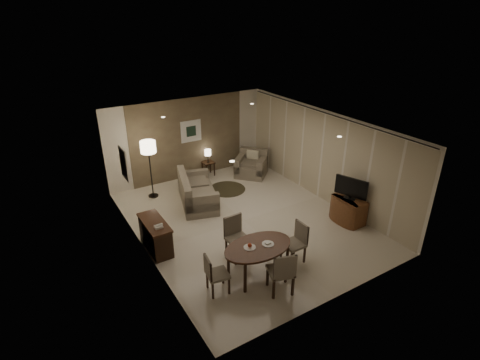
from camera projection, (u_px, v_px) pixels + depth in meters
room_shell at (236, 171)px, 10.01m from camera, size 5.50×7.00×2.70m
taupe_accent at (188, 139)px, 12.39m from camera, size 3.96×0.03×2.70m
curtain_wall at (321, 157)px, 10.98m from camera, size 0.08×6.70×2.58m
curtain_rod at (326, 113)px, 10.42m from camera, size 0.03×6.80×0.03m
art_back_frame at (191, 131)px, 12.31m from camera, size 0.72×0.03×0.72m
art_back_canvas at (191, 131)px, 12.30m from camera, size 0.34×0.01×0.34m
art_left_frame at (124, 164)px, 9.13m from camera, size 0.03×0.60×0.80m
art_left_canvas at (124, 164)px, 9.13m from camera, size 0.01×0.46×0.64m
downlight_nl at (232, 161)px, 7.08m from camera, size 0.10×0.10×0.01m
downlight_nr at (339, 137)px, 8.40m from camera, size 0.10×0.10×0.01m
downlight_fl at (163, 117)px, 9.86m from camera, size 0.10×0.10×0.01m
downlight_fr at (252, 104)px, 11.18m from camera, size 0.10×0.10×0.01m
console_desk at (156, 235)px, 8.94m from camera, size 0.48×1.20×0.75m
telephone at (158, 226)px, 8.52m from camera, size 0.20×0.14×0.09m
tv_cabinet at (348, 210)px, 10.10m from camera, size 0.48×0.90×0.70m
flat_tv at (351, 188)px, 9.81m from camera, size 0.36×0.85×0.60m
dining_table at (258, 260)px, 8.09m from camera, size 1.56×0.97×0.73m
chair_near at (281, 270)px, 7.55m from camera, size 0.62×0.62×1.01m
chair_far at (238, 239)px, 8.57m from camera, size 0.51×0.51×1.01m
chair_left at (218, 274)px, 7.57m from camera, size 0.48×0.48×0.87m
chair_right at (293, 244)px, 8.46m from camera, size 0.46×0.46×0.94m
plate_a at (250, 247)px, 7.88m from camera, size 0.26×0.26×0.02m
plate_b at (268, 244)px, 7.99m from camera, size 0.26×0.26×0.02m
fruit_apple at (250, 245)px, 7.86m from camera, size 0.09×0.09×0.09m
napkin at (268, 243)px, 7.98m from camera, size 0.12×0.08×0.03m
round_rug at (227, 189)px, 12.02m from camera, size 1.17×1.17×0.01m
sofa at (198, 190)px, 11.00m from camera, size 2.09×1.45×0.89m
armchair at (251, 164)px, 12.81m from camera, size 1.35×1.35×0.87m
side_table at (208, 168)px, 12.92m from camera, size 0.38×0.38×0.49m
table_lamp at (208, 155)px, 12.71m from camera, size 0.22×0.22×0.50m
floor_lamp at (151, 170)px, 11.20m from camera, size 0.45×0.45×1.79m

